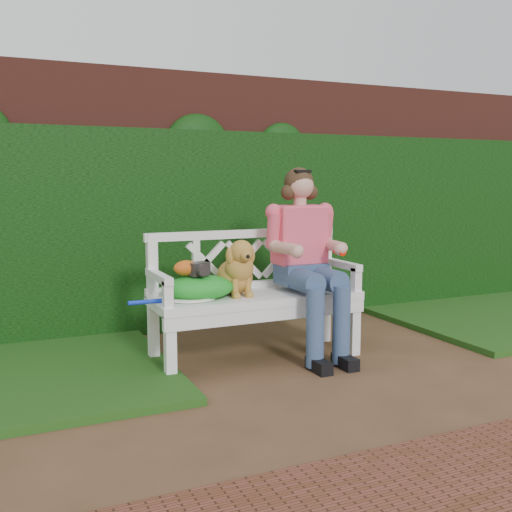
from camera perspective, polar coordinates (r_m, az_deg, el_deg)
name	(u,v)px	position (r m, az deg, el deg)	size (l,w,h in m)	color
ground	(359,375)	(4.11, 9.75, -11.12)	(60.00, 60.00, 0.00)	#47311E
brick_wall	(245,200)	(5.57, -1.01, 5.36)	(10.00, 0.30, 2.20)	maroon
ivy_hedge	(255,229)	(5.39, -0.08, 2.62)	(10.00, 0.18, 1.70)	#165411
garden_bench	(256,326)	(4.34, 0.00, -6.69)	(1.58, 0.60, 0.48)	white
seated_woman	(302,264)	(4.40, 4.44, -0.80)	(0.57, 0.76, 1.34)	#FF4465
dog	(236,267)	(4.21, -1.90, -1.01)	(0.27, 0.37, 0.40)	olive
tennis_racket	(188,298)	(4.06, -6.53, -4.03)	(0.62, 0.26, 0.03)	white
green_bag	(199,287)	(4.11, -5.42, -2.95)	(0.48, 0.37, 0.16)	#1F8033
camera_item	(198,269)	(4.07, -5.54, -1.23)	(0.13, 0.10, 0.09)	black
baseball_glove	(186,268)	(4.06, -6.70, -1.15)	(0.17, 0.12, 0.10)	#BC5115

